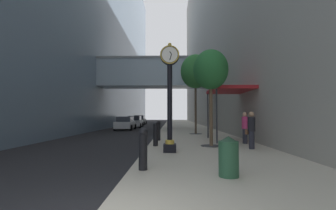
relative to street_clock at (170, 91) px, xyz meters
name	(u,v)px	position (x,y,z in m)	size (l,w,h in m)	color
ground_plane	(162,128)	(-1.17, 20.14, -2.79)	(110.00, 110.00, 0.00)	black
sidewalk_right	(184,127)	(1.89, 23.14, -2.72)	(6.13, 80.00, 0.14)	#ADA593
building_block_left	(85,6)	(-12.73, 23.11, 14.94)	(22.55, 80.00, 35.58)	slate
building_block_right	(236,6)	(9.46, 23.14, 14.92)	(9.00, 80.00, 35.42)	gray
street_clock	(170,91)	(0.00, 0.00, 0.00)	(0.84, 0.55, 4.81)	black
bollard_nearest	(143,148)	(-0.75, -3.30, -2.00)	(0.27, 0.27, 1.24)	black
bollard_third	(156,133)	(-0.75, 1.99, -2.00)	(0.27, 0.27, 1.24)	black
bollard_fourth	(158,130)	(-0.75, 4.63, -2.00)	(0.27, 0.27, 1.24)	black
street_tree_near	(211,70)	(2.14, 2.00, 1.30)	(1.83, 1.83, 5.05)	#333335
street_tree_mid_near	(195,72)	(2.14, 9.77, 2.70)	(2.54, 2.54, 6.84)	#333335
trash_bin	(229,156)	(1.57, -4.01, -2.11)	(0.53, 0.53, 1.05)	#234C33
pedestrian_walking	(251,129)	(3.87, 0.97, -1.71)	(0.50, 0.52, 1.77)	#23232D
pedestrian_by_clock	(245,127)	(4.22, 3.04, -1.70)	(0.46, 0.46, 1.77)	#23232D
storefront_awning	(229,91)	(3.72, 4.64, 0.50)	(2.40, 3.60, 3.30)	maroon
car_silver_near	(125,123)	(-5.43, 17.41, -2.02)	(2.08, 4.31, 1.57)	#B7BABF
car_white_mid	(135,122)	(-5.10, 22.56, -1.99)	(2.12, 4.54, 1.65)	silver
car_grey_far	(140,120)	(-5.60, 31.28, -1.96)	(2.01, 4.44, 1.71)	slate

